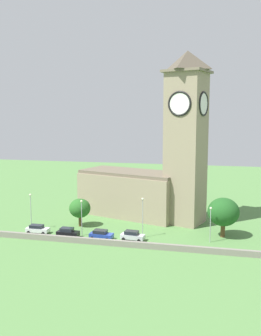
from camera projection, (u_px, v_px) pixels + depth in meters
The scene contains 13 objects.
ground_plane at pixel (135, 220), 83.96m from camera, with size 200.00×200.00×0.00m, color #517F42.
church at pixel (154, 170), 84.21m from camera, with size 30.72×17.94×36.06m.
quay_barrier at pixel (113, 243), 66.97m from camera, with size 50.49×0.70×1.08m, color gray.
car_white at pixel (37, 229), 74.27m from camera, with size 4.57×2.11×1.65m.
car_black at pixel (68, 232), 71.69m from camera, with size 4.22×2.06×1.84m.
car_blue at pixel (101, 234), 70.64m from camera, with size 4.45×2.49×1.73m.
car_silver at pixel (132, 236), 69.94m from camera, with size 4.54×2.48×1.77m.
streetlamp_west_end at pixel (31, 206), 76.09m from camera, with size 0.44×0.44×7.38m.
streetlamp_west_mid at pixel (82, 212), 72.28m from camera, with size 0.44×0.44×6.94m.
streetlamp_central at pixel (143, 211), 71.03m from camera, with size 0.44×0.44×7.65m.
streetlamp_east_mid at pixel (211, 219), 68.35m from camera, with size 0.44×0.44×6.57m.
tree_riverside_west at pixel (80, 208), 78.59m from camera, with size 4.42×4.42×5.83m.
tree_by_tower at pixel (223, 212), 71.30m from camera, with size 5.94×5.94×7.57m.
Camera 1 is at (17.86, -64.67, 22.71)m, focal length 40.47 mm.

